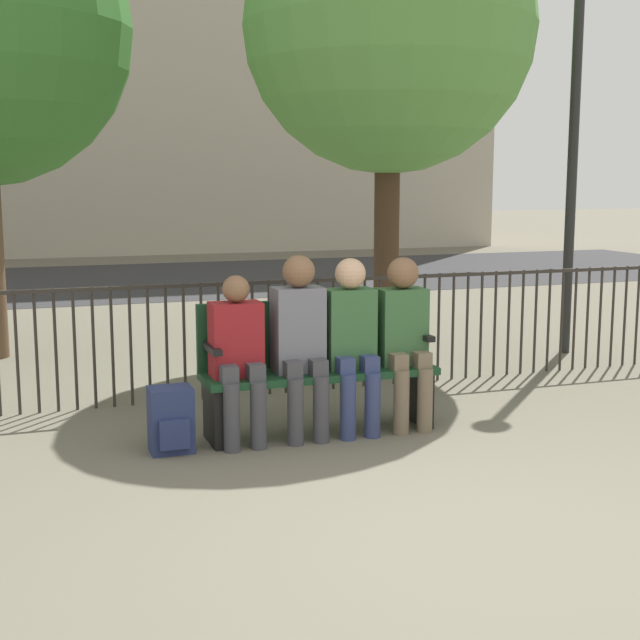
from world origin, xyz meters
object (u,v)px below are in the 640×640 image
object	(u,v)px
seated_person_3	(404,332)
tree_1	(389,28)
lamp_post	(576,90)
seated_person_1	(300,336)
seated_person_2	(351,336)
seated_person_0	(238,351)
backpack	(171,420)
park_bench	(316,362)

from	to	relation	value
seated_person_3	tree_1	distance (m)	3.68
tree_1	lamp_post	bearing A→B (deg)	-17.05
seated_person_1	seated_person_2	size ratio (longest dim) A/B	1.03
tree_1	lamp_post	world-z (taller)	tree_1
seated_person_0	seated_person_3	world-z (taller)	seated_person_3
seated_person_2	tree_1	world-z (taller)	tree_1
seated_person_2	backpack	distance (m)	1.36
park_bench	seated_person_3	xyz separation A→B (m)	(0.61, -0.13, 0.20)
seated_person_2	park_bench	bearing A→B (deg)	149.35
park_bench	backpack	size ratio (longest dim) A/B	3.82
seated_person_2	tree_1	xyz separation A→B (m)	(1.35, 2.52, 2.51)
park_bench	tree_1	size ratio (longest dim) A/B	0.36
seated_person_0	seated_person_2	world-z (taller)	seated_person_2
seated_person_2	seated_person_3	world-z (taller)	seated_person_2
backpack	seated_person_0	bearing A→B (deg)	5.83
seated_person_1	lamp_post	xyz separation A→B (m)	(3.49, 1.98, 1.91)
seated_person_2	lamp_post	size ratio (longest dim) A/B	0.31
seated_person_3	backpack	world-z (taller)	seated_person_3
seated_person_1	tree_1	world-z (taller)	tree_1
tree_1	seated_person_0	bearing A→B (deg)	-130.54
seated_person_2	lamp_post	distance (m)	4.16
seated_person_3	backpack	bearing A→B (deg)	-178.20
seated_person_3	seated_person_1	bearing A→B (deg)	179.86
seated_person_0	lamp_post	bearing A→B (deg)	26.83
tree_1	park_bench	bearing A→B (deg)	-123.18
lamp_post	backpack	bearing A→B (deg)	-155.15
park_bench	seated_person_0	world-z (taller)	seated_person_0
backpack	tree_1	distance (m)	4.73
park_bench	seated_person_0	xyz separation A→B (m)	(-0.59, -0.13, 0.14)
park_bench	seated_person_1	size ratio (longest dim) A/B	1.31
seated_person_2	seated_person_3	distance (m)	0.40
seated_person_2	backpack	world-z (taller)	seated_person_2
seated_person_0	lamp_post	distance (m)	4.82
park_bench	backpack	xyz separation A→B (m)	(-1.06, -0.18, -0.28)
seated_person_1	seated_person_3	world-z (taller)	seated_person_1
seated_person_0	backpack	bearing A→B (deg)	-174.17
seated_person_1	seated_person_2	distance (m)	0.37
seated_person_1	lamp_post	size ratio (longest dim) A/B	0.31
seated_person_3	backpack	xyz separation A→B (m)	(-1.67, -0.05, -0.48)
seated_person_0	seated_person_1	distance (m)	0.44
backpack	tree_1	xyz separation A→B (m)	(2.62, 2.57, 2.98)
seated_person_2	seated_person_0	bearing A→B (deg)	-179.63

